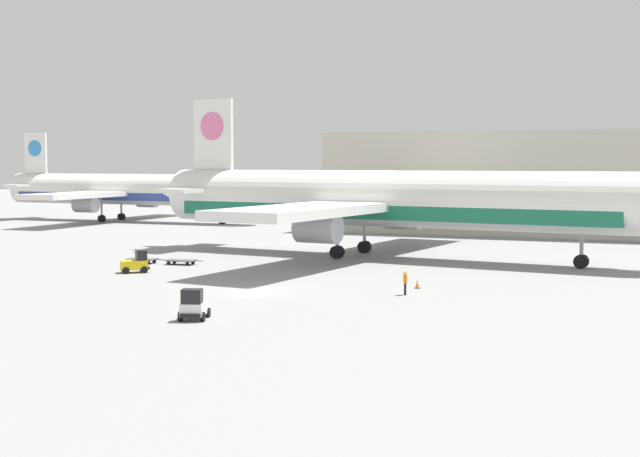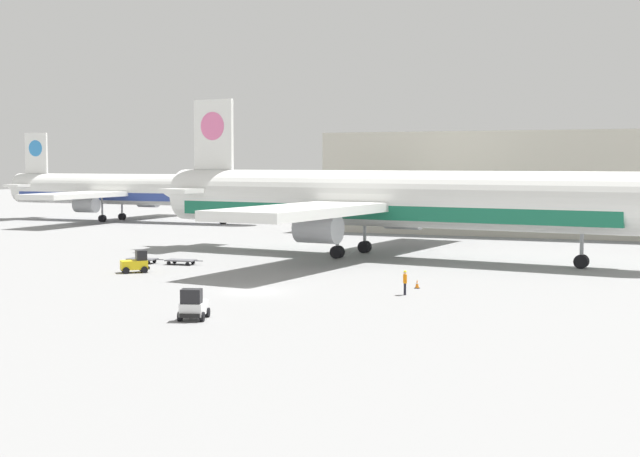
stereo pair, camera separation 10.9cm
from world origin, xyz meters
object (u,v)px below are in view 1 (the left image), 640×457
Objects in this scene: airplane_distant at (126,191)px; traffic_cone_near at (417,284)px; baggage_tug_mid at (136,263)px; baggage_dolly_second at (181,261)px; ground_crew_near at (405,280)px; airplane_main at (380,201)px; baggage_tug_far at (194,306)px; baggage_dolly_lead at (142,259)px.

airplane_distant is 72.56× the size of traffic_cone_near.
baggage_dolly_second is at bearing 43.49° from baggage_tug_mid.
ground_crew_near is 3.82m from traffic_cone_near.
airplane_distant is 13.59× the size of baggage_dolly_second.
airplane_main reaches higher than ground_crew_near.
airplane_main is 20.98× the size of baggage_tug_mid.
baggage_tug_mid reaches higher than baggage_dolly_second.
airplane_distant reaches higher than baggage_tug_mid.
airplane_main is at bearing 9.62° from baggage_tug_mid.
baggage_tug_mid reaches higher than ground_crew_near.
airplane_main is 23.67m from traffic_cone_near.
airplane_main reaches higher than baggage_tug_far.
ground_crew_near is at bearing 130.62° from baggage_tug_far.
baggage_tug_mid is at bearing -99.67° from baggage_dolly_second.
baggage_tug_far is 32.61m from baggage_dolly_lead.
airplane_main reaches higher than airplane_distant.
baggage_tug_mid is at bearing 179.47° from traffic_cone_near.
baggage_dolly_lead is (-19.75, -14.11, -5.45)m from airplane_main.
airplane_distant is 13.59× the size of baggage_dolly_lead.
traffic_cone_near is at bearing -57.84° from airplane_main.
airplane_distant reaches higher than baggage_tug_far.
traffic_cone_near is at bearing -18.06° from baggage_dolly_lead.
airplane_distant is 88.91m from traffic_cone_near.
baggage_tug_far reaches higher than baggage_dolly_second.
traffic_cone_near is at bearing -41.35° from airplane_distant.
baggage_tug_far is at bearing -62.97° from baggage_dolly_second.
baggage_dolly_lead is at bearing -179.54° from baggage_dolly_second.
airplane_main is 1.14× the size of airplane_distant.
baggage_dolly_lead is 5.34× the size of traffic_cone_near.
baggage_dolly_second is (4.09, 0.42, 0.00)m from baggage_dolly_lead.
ground_crew_near is at bearing -24.66° from baggage_dolly_lead.
baggage_dolly_lead is at bearing 76.81° from baggage_tug_mid.
airplane_distant is 66.09m from baggage_dolly_second.
baggage_dolly_lead is (-20.45, 25.40, -0.49)m from baggage_tug_far.
airplane_distant is 96.45m from baggage_tug_far.
airplane_distant is 63.96m from baggage_dolly_lead.
airplane_distant is 71.23m from baggage_tug_mid.
baggage_tug_far is 0.73× the size of baggage_dolly_second.
baggage_tug_far is (0.70, -39.51, -4.96)m from airplane_main.
airplane_distant is at bearing 82.72° from baggage_tug_mid.
baggage_tug_far is 1.49× the size of ground_crew_near.
airplane_main is 21.51m from baggage_dolly_second.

